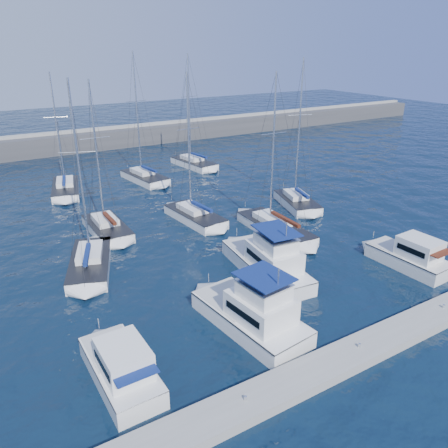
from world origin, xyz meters
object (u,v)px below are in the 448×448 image
sailboat_mid_d (275,228)px  sailboat_back_c (194,163)px  motor_yacht_port_outer (122,369)px  sailboat_mid_c (195,216)px  motor_yacht_stbd_outer (411,257)px  sailboat_mid_e (297,202)px  sailboat_back_a (66,188)px  sailboat_mid_a (90,263)px  sailboat_back_b (145,177)px  motor_yacht_stbd_inner (269,262)px  sailboat_mid_b (107,228)px  motor_yacht_port_inner (254,314)px

sailboat_mid_d → sailboat_back_c: sailboat_back_c is taller
motor_yacht_port_outer → sailboat_mid_c: (14.14, 18.88, -0.41)m
motor_yacht_stbd_outer → sailboat_mid_e: size_ratio=0.42×
motor_yacht_port_outer → sailboat_back_a: sailboat_back_a is taller
sailboat_mid_c → sailboat_mid_e: 12.05m
motor_yacht_stbd_outer → sailboat_back_a: size_ratio=0.47×
sailboat_mid_c → sailboat_mid_a: bearing=-164.1°
sailboat_mid_d → sailboat_mid_e: (6.63, 4.72, 0.04)m
sailboat_back_c → sailboat_back_b: bearing=-168.7°
motor_yacht_stbd_inner → motor_yacht_stbd_outer: (10.77, -4.95, -0.19)m
sailboat_back_b → sailboat_mid_b: bearing=-132.0°
motor_yacht_port_inner → sailboat_mid_c: 19.27m
sailboat_mid_e → sailboat_back_c: 21.31m
sailboat_mid_e → sailboat_mid_a: bearing=-156.6°
motor_yacht_port_inner → sailboat_back_a: (-4.09, 34.90, -0.62)m
motor_yacht_stbd_inner → sailboat_back_a: bearing=112.9°
motor_yacht_port_outer → motor_yacht_stbd_inner: 14.93m
sailboat_mid_e → sailboat_back_a: sailboat_mid_e is taller
sailboat_mid_d → motor_yacht_port_inner: bearing=-130.7°
motor_yacht_stbd_outer → sailboat_mid_b: (-19.22, 19.76, -0.41)m
sailboat_mid_a → motor_yacht_port_outer: bearing=-79.0°
sailboat_mid_b → sailboat_mid_e: size_ratio=0.91×
sailboat_mid_a → sailboat_mid_e: size_ratio=0.94×
sailboat_mid_b → sailboat_mid_d: size_ratio=0.96×
motor_yacht_port_outer → sailboat_mid_e: sailboat_mid_e is taller
motor_yacht_stbd_outer → sailboat_mid_d: 12.58m
sailboat_mid_e → sailboat_back_a: bearing=155.8°
motor_yacht_stbd_outer → motor_yacht_stbd_inner: bearing=152.9°
sailboat_mid_a → sailboat_back_c: 32.47m
sailboat_mid_c → sailboat_back_c: size_ratio=0.93×
motor_yacht_stbd_outer → sailboat_mid_e: (1.43, 16.16, -0.39)m
sailboat_mid_e → sailboat_back_b: size_ratio=0.97×
sailboat_mid_e → sailboat_back_a: size_ratio=1.12×
motor_yacht_stbd_outer → sailboat_mid_c: bearing=117.4°
motor_yacht_port_inner → sailboat_back_b: size_ratio=0.52×
sailboat_mid_e → motor_yacht_stbd_inner: bearing=-120.7°
sailboat_back_c → sailboat_mid_c: bearing=-125.1°
sailboat_mid_b → sailboat_back_a: sailboat_mid_b is taller
sailboat_mid_d → sailboat_back_b: size_ratio=0.92×
motor_yacht_stbd_inner → sailboat_back_a: (-9.10, 29.65, -0.62)m
sailboat_mid_c → sailboat_back_c: (9.73, 19.14, 0.01)m
motor_yacht_port_inner → sailboat_mid_b: (-3.45, 20.06, -0.60)m
motor_yacht_stbd_outer → sailboat_back_a: bearing=117.5°
sailboat_back_a → sailboat_mid_b: bearing=-74.5°
sailboat_mid_a → sailboat_mid_d: bearing=13.0°
motor_yacht_stbd_inner → sailboat_mid_d: 8.57m
motor_yacht_stbd_outer → sailboat_mid_e: sailboat_mid_e is taller
sailboat_mid_b → motor_yacht_stbd_inner: bearing=-60.5°
motor_yacht_port_inner → sailboat_mid_d: sailboat_mid_d is taller
sailboat_mid_d → sailboat_mid_e: size_ratio=0.94×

